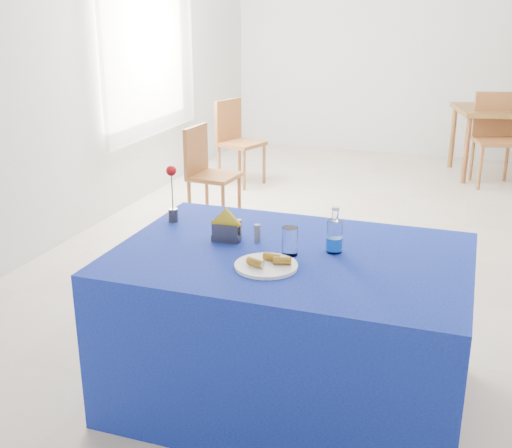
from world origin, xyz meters
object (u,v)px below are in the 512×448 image
(plate, at_px, (266,266))
(water_bottle, at_px, (334,237))
(chair_win_b, at_px, (236,136))
(chair_bg_left, at_px, (495,132))
(blue_table, at_px, (290,327))
(chair_win_a, at_px, (206,168))

(plate, bearing_deg, water_bottle, 49.33)
(chair_win_b, bearing_deg, chair_bg_left, -52.50)
(plate, bearing_deg, blue_table, 74.85)
(plate, distance_m, water_bottle, 0.37)
(chair_bg_left, bearing_deg, plate, -116.53)
(water_bottle, bearing_deg, blue_table, -158.03)
(blue_table, height_order, chair_win_a, chair_win_a)
(blue_table, bearing_deg, chair_win_b, 114.45)
(blue_table, bearing_deg, plate, -105.15)
(blue_table, relative_size, chair_bg_left, 1.67)
(chair_bg_left, distance_m, chair_win_a, 3.20)
(water_bottle, distance_m, chair_win_b, 3.99)
(blue_table, relative_size, chair_win_a, 1.89)
(plate, height_order, chair_bg_left, chair_bg_left)
(water_bottle, xyz_separation_m, chair_win_b, (-1.82, 3.54, -0.32))
(blue_table, bearing_deg, chair_bg_left, 78.20)
(blue_table, bearing_deg, water_bottle, 21.97)
(blue_table, relative_size, water_bottle, 7.44)
(water_bottle, bearing_deg, chair_win_a, 125.54)
(plate, relative_size, blue_table, 0.17)
(chair_win_a, height_order, chair_win_b, chair_win_b)
(water_bottle, height_order, chair_bg_left, water_bottle)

